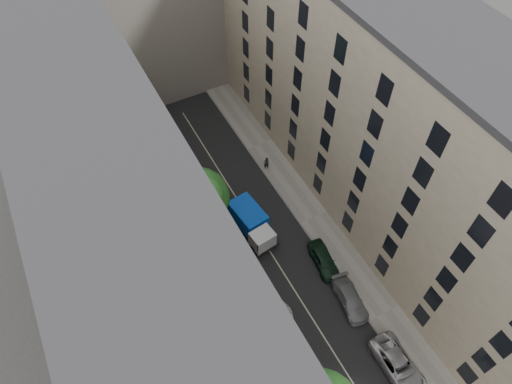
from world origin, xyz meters
TOP-DOWN VIEW (x-y plane):
  - ground at (0.00, 0.00)m, footprint 120.00×120.00m
  - road_surface at (0.00, 0.00)m, footprint 8.00×44.00m
  - sidewalk_left at (-5.50, 0.00)m, footprint 3.00×44.00m
  - sidewalk_right at (5.50, 0.00)m, footprint 3.00×44.00m
  - building_left at (-11.00, 0.00)m, footprint 8.00×44.00m
  - building_right at (11.00, 0.00)m, footprint 8.00×44.00m
  - building_endcap at (0.00, 28.00)m, footprint 18.00×12.00m
  - tarp_truck at (-0.44, 1.41)m, footprint 2.81×5.70m
  - car_left_1 at (-2.80, -12.89)m, footprint 1.42×4.00m
  - car_left_2 at (-2.80, -5.80)m, footprint 3.16×5.45m
  - car_left_3 at (-3.59, -1.61)m, footprint 2.58×4.98m
  - car_left_4 at (-3.12, 5.27)m, footprint 1.73×4.13m
  - car_left_5 at (-2.80, 9.00)m, footprint 2.09×4.44m
  - car_left_6 at (-3.49, 16.60)m, footprint 2.40×5.06m
  - car_right_0 at (3.60, -15.00)m, footprint 2.53×5.24m
  - car_right_1 at (3.50, -8.80)m, footprint 2.43×4.67m
  - car_right_2 at (3.60, -4.60)m, footprint 2.22×4.33m
  - tree_mid at (-4.50, 2.70)m, footprint 5.31×5.04m
  - tree_far at (-5.14, 16.59)m, footprint 4.95×4.63m
  - lamp_post at (-4.65, -8.36)m, footprint 0.36×0.36m
  - pedestrian at (4.50, 7.67)m, footprint 0.60×0.42m

SIDE VIEW (x-z plane):
  - ground at x=0.00m, z-range 0.00..0.00m
  - road_surface at x=0.00m, z-range 0.00..0.02m
  - sidewalk_left at x=-5.50m, z-range 0.00..0.15m
  - sidewalk_right at x=5.50m, z-range 0.00..0.15m
  - car_right_1 at x=3.50m, z-range 0.00..1.29m
  - car_left_1 at x=-2.80m, z-range 0.00..1.31m
  - car_left_3 at x=-3.59m, z-range 0.00..1.38m
  - car_left_6 at x=-3.49m, z-range 0.00..1.39m
  - car_left_4 at x=-3.12m, z-range 0.00..1.40m
  - car_left_5 at x=-2.80m, z-range 0.00..1.41m
  - car_right_2 at x=3.60m, z-range 0.00..1.41m
  - car_left_2 at x=-2.80m, z-range 0.00..1.43m
  - car_right_0 at x=3.60m, z-range 0.00..1.44m
  - pedestrian at x=4.50m, z-range 0.15..1.72m
  - tarp_truck at x=-0.44m, z-range 0.13..2.65m
  - lamp_post at x=-4.65m, z-range 0.90..7.44m
  - tree_far at x=-5.14m, z-range 1.33..8.79m
  - tree_mid at x=-4.50m, z-range 1.65..10.47m
  - building_endcap at x=0.00m, z-range 0.00..18.00m
  - building_left at x=-11.00m, z-range 0.00..20.00m
  - building_right at x=11.00m, z-range 0.00..20.00m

